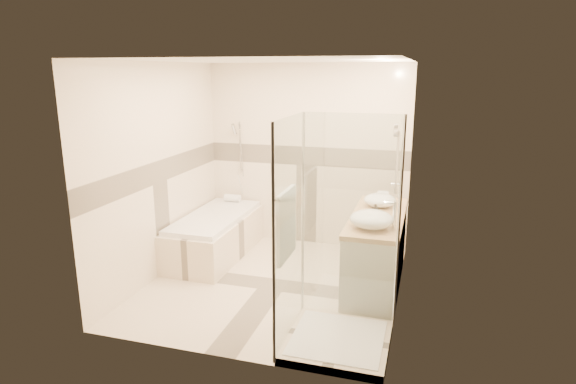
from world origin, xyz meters
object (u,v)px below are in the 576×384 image
(vessel_sink_far, at_px, (371,219))
(amenity_bottle_a, at_px, (375,212))
(amenity_bottle_b, at_px, (376,210))
(vessel_sink_near, at_px, (380,200))
(vanity, at_px, (376,251))
(bathtub, at_px, (215,233))
(shower_enclosure, at_px, (328,289))

(vessel_sink_far, height_order, amenity_bottle_a, vessel_sink_far)
(vessel_sink_far, relative_size, amenity_bottle_b, 3.32)
(vessel_sink_near, xyz_separation_m, amenity_bottle_b, (0.00, -0.42, -0.01))
(vanity, bearing_deg, amenity_bottle_a, -96.88)
(vessel_sink_near, xyz_separation_m, amenity_bottle_a, (0.00, -0.52, 0.01))
(amenity_bottle_a, bearing_deg, vessel_sink_far, -90.00)
(vessel_sink_near, distance_m, amenity_bottle_b, 0.42)
(bathtub, relative_size, vessel_sink_near, 4.52)
(vessel_sink_near, bearing_deg, vanity, -86.78)
(vanity, height_order, amenity_bottle_a, amenity_bottle_a)
(vessel_sink_far, xyz_separation_m, amenity_bottle_b, (0.00, 0.40, -0.02))
(shower_enclosure, distance_m, amenity_bottle_a, 1.22)
(vessel_sink_near, bearing_deg, amenity_bottle_a, -90.00)
(shower_enclosure, relative_size, vessel_sink_far, 4.60)
(vessel_sink_near, relative_size, amenity_bottle_a, 2.27)
(bathtub, height_order, amenity_bottle_b, amenity_bottle_b)
(bathtub, height_order, vessel_sink_far, vessel_sink_far)
(bathtub, bearing_deg, amenity_bottle_b, -10.90)
(bathtub, distance_m, vessel_sink_far, 2.37)
(amenity_bottle_a, distance_m, amenity_bottle_b, 0.11)
(bathtub, height_order, vessel_sink_near, vessel_sink_near)
(shower_enclosure, xyz_separation_m, vessel_sink_far, (0.27, 0.81, 0.43))
(bathtub, relative_size, vanity, 1.05)
(bathtub, distance_m, amenity_bottle_b, 2.25)
(shower_enclosure, xyz_separation_m, vessel_sink_near, (0.27, 1.63, 0.42))
(vessel_sink_near, bearing_deg, amenity_bottle_b, -90.00)
(vessel_sink_far, xyz_separation_m, amenity_bottle_a, (0.00, 0.30, -0.01))
(vanity, relative_size, amenity_bottle_b, 12.12)
(vessel_sink_near, bearing_deg, shower_enclosure, -99.52)
(vessel_sink_far, relative_size, amenity_bottle_a, 2.68)
(shower_enclosure, distance_m, vessel_sink_far, 0.96)
(shower_enclosure, xyz_separation_m, amenity_bottle_a, (0.27, 1.10, 0.43))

